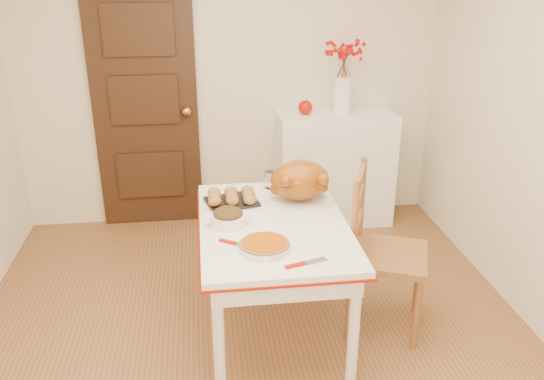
{
  "coord_description": "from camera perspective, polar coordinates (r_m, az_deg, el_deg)",
  "views": [
    {
      "loc": [
        -0.26,
        -2.63,
        2.17
      ],
      "look_at": [
        0.13,
        0.31,
        0.93
      ],
      "focal_mm": 36.92,
      "sensor_mm": 36.0,
      "label": 1
    }
  ],
  "objects": [
    {
      "name": "shaker_pair",
      "position": [
        3.67,
        4.48,
        0.64
      ],
      "size": [
        0.09,
        0.04,
        0.09
      ],
      "primitive_type": null,
      "rotation": [
        0.0,
        0.0,
        -0.09
      ],
      "color": "white",
      "rests_on": "kitchen_table"
    },
    {
      "name": "berry_vase",
      "position": [
        4.64,
        7.28,
        11.5
      ],
      "size": [
        0.32,
        0.32,
        0.62
      ],
      "primitive_type": null,
      "color": "white",
      "rests_on": "sideboard"
    },
    {
      "name": "pie_server",
      "position": [
        2.82,
        3.49,
        -7.43
      ],
      "size": [
        0.24,
        0.13,
        0.01
      ],
      "primitive_type": null,
      "rotation": [
        0.0,
        0.0,
        0.28
      ],
      "color": "silver",
      "rests_on": "kitchen_table"
    },
    {
      "name": "apple",
      "position": [
        4.63,
        3.42,
        8.41
      ],
      "size": [
        0.12,
        0.12,
        0.12
      ],
      "primitive_type": "sphere",
      "color": "#9E1300",
      "rests_on": "sideboard"
    },
    {
      "name": "wall_back",
      "position": [
        4.73,
        -4.34,
        11.38
      ],
      "size": [
        3.5,
        0.0,
        2.5
      ],
      "primitive_type": "cube",
      "color": "beige",
      "rests_on": "ground"
    },
    {
      "name": "carving_knife",
      "position": [
        2.98,
        -3.13,
        -5.62
      ],
      "size": [
        0.26,
        0.2,
        0.01
      ],
      "primitive_type": null,
      "rotation": [
        0.0,
        0.0,
        -0.58
      ],
      "color": "silver",
      "rests_on": "kitchen_table"
    },
    {
      "name": "rolls_tray",
      "position": [
        3.47,
        -4.14,
        -0.73
      ],
      "size": [
        0.35,
        0.31,
        0.08
      ],
      "primitive_type": null,
      "rotation": [
        0.0,
        0.0,
        0.25
      ],
      "color": "olive",
      "rests_on": "kitchen_table"
    },
    {
      "name": "drinking_glass",
      "position": [
        3.69,
        -0.2,
        1.05
      ],
      "size": [
        0.07,
        0.07,
        0.12
      ],
      "primitive_type": "cylinder",
      "rotation": [
        0.0,
        0.0,
        -0.02
      ],
      "color": "white",
      "rests_on": "kitchen_table"
    },
    {
      "name": "stuffing_dish",
      "position": [
        3.19,
        -4.49,
        -2.78
      ],
      "size": [
        0.25,
        0.2,
        0.1
      ],
      "primitive_type": null,
      "rotation": [
        0.0,
        0.0,
        -0.0
      ],
      "color": "#4B3515",
      "rests_on": "kitchen_table"
    },
    {
      "name": "pumpkin_pie",
      "position": [
        2.94,
        -0.76,
        -5.57
      ],
      "size": [
        0.34,
        0.34,
        0.06
      ],
      "primitive_type": "cylinder",
      "rotation": [
        0.0,
        0.0,
        -0.32
      ],
      "color": "#A74500",
      "rests_on": "kitchen_table"
    },
    {
      "name": "floor",
      "position": [
        3.42,
        -1.57,
        -16.76
      ],
      "size": [
        3.5,
        4.0,
        0.0
      ],
      "primitive_type": "cube",
      "color": "brown",
      "rests_on": "ground"
    },
    {
      "name": "door_back",
      "position": [
        4.76,
        -12.77,
        8.25
      ],
      "size": [
        0.85,
        0.06,
        2.06
      ],
      "primitive_type": "cube",
      "color": "black",
      "rests_on": "ground"
    },
    {
      "name": "sideboard",
      "position": [
        4.85,
        6.39,
        2.22
      ],
      "size": [
        0.97,
        0.43,
        0.97
      ],
      "primitive_type": "cube",
      "color": "white",
      "rests_on": "floor"
    },
    {
      "name": "turkey_platter",
      "position": [
        3.44,
        2.85,
        0.78
      ],
      "size": [
        0.51,
        0.46,
        0.27
      ],
      "primitive_type": null,
      "rotation": [
        0.0,
        0.0,
        -0.34
      ],
      "color": "#9E5409",
      "rests_on": "kitchen_table"
    },
    {
      "name": "kitchen_table",
      "position": [
        3.42,
        0.11,
        -8.97
      ],
      "size": [
        0.86,
        1.26,
        0.75
      ],
      "primitive_type": null,
      "color": "white",
      "rests_on": "floor"
    },
    {
      "name": "chair_oak",
      "position": [
        3.48,
        11.79,
        -6.19
      ],
      "size": [
        0.6,
        0.6,
        1.04
      ],
      "primitive_type": null,
      "rotation": [
        0.0,
        0.0,
        1.19
      ],
      "color": "brown",
      "rests_on": "floor"
    }
  ]
}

